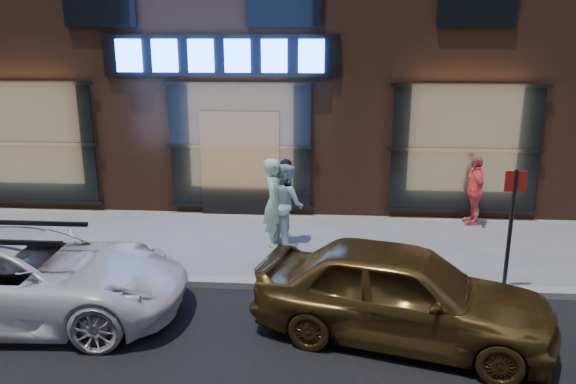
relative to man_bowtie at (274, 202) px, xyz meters
name	(u,v)px	position (x,y,z in m)	size (l,w,h in m)	color
ground	(205,285)	(-0.97, -2.01, -0.87)	(90.00, 90.00, 0.00)	slate
curb	(205,282)	(-0.97, -2.01, -0.81)	(60.00, 0.25, 0.12)	gray
man_bowtie	(274,202)	(0.00, 0.00, 0.00)	(0.64, 0.42, 1.75)	#BDF8CC
man_cap	(286,203)	(0.22, 0.13, -0.05)	(0.80, 0.62, 1.64)	silver
passerby	(474,190)	(4.24, 1.62, -0.11)	(0.90, 0.37, 1.53)	#E65F62
white_suv	(27,277)	(-3.29, -3.28, -0.24)	(2.12, 4.59, 1.28)	white
gold_sedan	(401,293)	(2.06, -3.48, -0.20)	(1.59, 3.96, 1.35)	brown
sign_post	(511,220)	(3.91, -1.91, 0.36)	(0.33, 0.06, 2.04)	#262628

